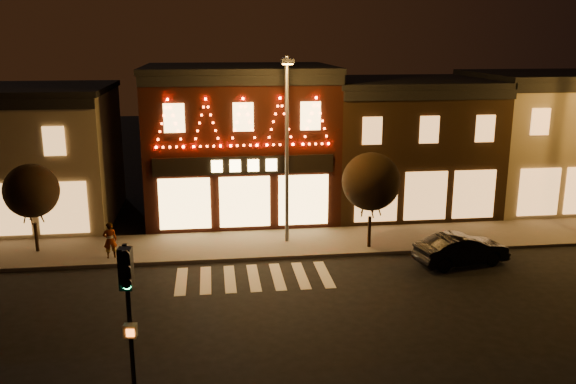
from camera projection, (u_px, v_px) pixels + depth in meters
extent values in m
plane|color=black|center=(262.00, 320.00, 21.67)|extent=(120.00, 120.00, 0.00)
cube|color=#47423D|center=(289.00, 243.00, 29.58)|extent=(44.00, 4.00, 0.15)
cube|color=black|center=(240.00, 143.00, 34.14)|extent=(10.00, 8.00, 8.00)
cube|color=black|center=(238.00, 68.00, 33.11)|extent=(10.20, 8.20, 0.30)
cube|color=black|center=(243.00, 81.00, 29.32)|extent=(10.00, 0.25, 0.50)
cube|color=black|center=(244.00, 165.00, 30.30)|extent=(9.00, 0.15, 0.90)
cube|color=#FFD87F|center=(244.00, 166.00, 30.20)|extent=(3.40, 0.08, 0.60)
cube|color=#332112|center=(403.00, 147.00, 35.40)|extent=(9.00, 8.00, 7.20)
cube|color=black|center=(406.00, 81.00, 34.48)|extent=(9.20, 8.20, 0.30)
cube|color=black|center=(431.00, 95.00, 30.68)|extent=(9.00, 0.25, 0.50)
cube|color=#7F755A|center=(549.00, 141.00, 36.47)|extent=(9.00, 8.00, 7.50)
cube|color=black|center=(556.00, 75.00, 35.51)|extent=(9.20, 8.20, 0.30)
cylinder|color=black|center=(130.00, 331.00, 15.58)|extent=(0.12, 0.12, 4.68)
cube|color=black|center=(126.00, 269.00, 14.93)|extent=(0.36, 0.34, 1.07)
cylinder|color=#19FF72|center=(127.00, 285.00, 14.87)|extent=(0.23, 0.09, 0.22)
cube|color=beige|center=(130.00, 331.00, 15.37)|extent=(0.35, 0.26, 0.35)
cylinder|color=#59595E|center=(287.00, 152.00, 28.59)|extent=(0.18, 0.18, 8.81)
cylinder|color=#59595E|center=(287.00, 59.00, 26.67)|extent=(0.30, 1.76, 0.11)
cube|color=#59595E|center=(288.00, 61.00, 25.83)|extent=(0.58, 0.36, 0.20)
cube|color=orange|center=(288.00, 64.00, 25.86)|extent=(0.44, 0.26, 0.06)
cylinder|color=black|center=(36.00, 237.00, 28.11)|extent=(0.15, 0.15, 1.35)
sphere|color=black|center=(31.00, 191.00, 27.56)|extent=(2.46, 2.46, 2.46)
cylinder|color=black|center=(369.00, 232.00, 28.69)|extent=(0.16, 0.16, 1.48)
sphere|color=black|center=(371.00, 182.00, 28.10)|extent=(2.70, 2.70, 2.70)
imported|color=black|center=(461.00, 249.00, 26.89)|extent=(4.37, 2.24, 1.37)
imported|color=gray|center=(110.00, 240.00, 27.23)|extent=(0.67, 0.51, 1.66)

